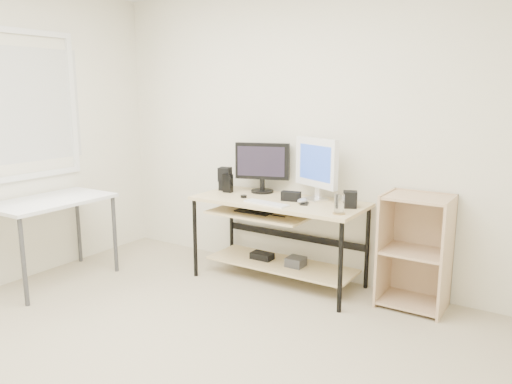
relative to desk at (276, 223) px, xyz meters
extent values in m
cube|color=#BCAE90|center=(0.03, -1.66, -0.54)|extent=(4.00, 4.00, 0.01)
cube|color=white|center=(0.03, 0.34, 0.76)|extent=(4.00, 0.01, 2.60)
cube|color=white|center=(-1.96, -1.06, 1.01)|extent=(0.01, 1.00, 1.20)
cube|color=beige|center=(0.03, -0.01, 0.20)|extent=(1.50, 0.65, 0.03)
cube|color=beige|center=(-0.12, -0.06, 0.08)|extent=(0.90, 0.49, 0.02)
cube|color=beige|center=(0.03, 0.04, -0.39)|extent=(1.35, 0.46, 0.02)
cube|color=black|center=(-0.17, -0.06, 0.10)|extent=(0.33, 0.22, 0.01)
cylinder|color=black|center=(0.08, -0.11, 0.10)|extent=(0.14, 0.01, 0.01)
cube|color=#3C3C3E|center=(0.18, 0.04, -0.34)|extent=(0.15, 0.15, 0.08)
cube|color=black|center=(-0.17, 0.04, -0.35)|extent=(0.20, 0.12, 0.06)
cylinder|color=black|center=(-0.68, -0.29, -0.18)|extent=(0.04, 0.04, 0.72)
cylinder|color=black|center=(-0.68, 0.28, -0.18)|extent=(0.04, 0.04, 0.72)
cylinder|color=black|center=(0.74, -0.29, -0.18)|extent=(0.04, 0.04, 0.72)
cylinder|color=black|center=(0.74, 0.28, -0.18)|extent=(0.04, 0.04, 0.72)
cube|color=white|center=(-1.65, -1.06, 0.20)|extent=(0.60, 1.00, 0.03)
cylinder|color=#3C3C3E|center=(-1.91, -0.60, -0.18)|extent=(0.04, 0.04, 0.72)
cylinder|color=#3C3C3E|center=(-1.39, -1.52, -0.18)|extent=(0.04, 0.04, 0.72)
cylinder|color=#3C3C3E|center=(-1.39, -0.60, -0.18)|extent=(0.04, 0.04, 0.72)
cube|color=tan|center=(0.94, 0.12, -0.09)|extent=(0.02, 0.40, 0.90)
cube|color=tan|center=(1.42, 0.12, -0.09)|extent=(0.02, 0.40, 0.90)
cube|color=tan|center=(1.18, 0.31, -0.09)|extent=(0.50, 0.02, 0.90)
cube|color=tan|center=(1.18, 0.12, -0.50)|extent=(0.46, 0.38, 0.02)
cube|color=tan|center=(1.18, 0.12, -0.09)|extent=(0.46, 0.38, 0.02)
cube|color=tan|center=(1.18, 0.12, 0.34)|extent=(0.46, 0.38, 0.02)
cylinder|color=black|center=(-0.27, 0.19, 0.22)|extent=(0.21, 0.21, 0.02)
cylinder|color=black|center=(-0.27, 0.19, 0.28)|extent=(0.05, 0.05, 0.10)
cube|color=black|center=(-0.27, 0.19, 0.50)|extent=(0.49, 0.21, 0.33)
cube|color=black|center=(-0.27, 0.16, 0.50)|extent=(0.40, 0.14, 0.27)
cube|color=silver|center=(0.29, 0.17, 0.22)|extent=(0.18, 0.16, 0.01)
cylinder|color=silver|center=(0.29, 0.17, 0.28)|extent=(0.04, 0.04, 0.10)
cube|color=white|center=(0.29, 0.17, 0.54)|extent=(0.48, 0.25, 0.42)
cube|color=blue|center=(0.29, 0.15, 0.54)|extent=(0.39, 0.18, 0.33)
cube|color=white|center=(0.02, -0.21, 0.22)|extent=(0.41, 0.16, 0.01)
ellipsoid|color=#ADADB2|center=(0.26, -0.01, 0.23)|extent=(0.08, 0.12, 0.04)
cube|color=black|center=(0.14, 0.01, 0.25)|extent=(0.18, 0.11, 0.08)
cube|color=black|center=(-0.62, 0.10, 0.25)|extent=(0.12, 0.12, 0.09)
cube|color=black|center=(-0.62, 0.10, 0.36)|extent=(0.13, 0.13, 0.13)
cube|color=black|center=(0.65, 0.05, 0.28)|extent=(0.15, 0.15, 0.13)
cube|color=black|center=(-0.53, 0.02, 0.30)|extent=(0.09, 0.06, 0.17)
cylinder|color=black|center=(-0.28, -0.10, 0.22)|extent=(0.07, 0.07, 0.02)
cube|color=black|center=(0.29, -0.04, 0.22)|extent=(0.10, 0.13, 0.01)
cylinder|color=#A17E49|center=(0.67, -0.19, 0.21)|extent=(0.11, 0.11, 0.01)
cylinder|color=white|center=(0.67, -0.19, 0.29)|extent=(0.08, 0.08, 0.15)
camera|label=1|loc=(2.14, -3.65, 1.13)|focal=35.00mm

